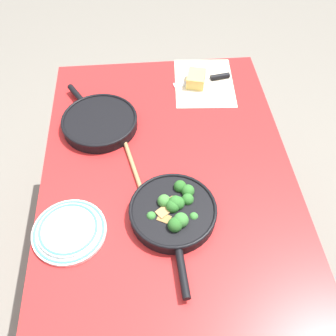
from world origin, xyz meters
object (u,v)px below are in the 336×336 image
at_px(grater_knife, 210,79).
at_px(dinner_plate_stack, 69,230).
at_px(wooden_spoon, 127,148).
at_px(cheese_block, 196,79).
at_px(skillet_broccoli, 173,211).
at_px(skillet_eggs, 99,122).

height_order(grater_knife, dinner_plate_stack, dinner_plate_stack).
distance_m(wooden_spoon, cheese_block, 0.47).
bearing_deg(wooden_spoon, grater_knife, -57.68).
height_order(skillet_broccoli, grater_knife, skillet_broccoli).
xyz_separation_m(skillet_broccoli, dinner_plate_stack, (-0.03, 0.33, -0.02)).
relative_size(skillet_eggs, dinner_plate_stack, 1.61).
height_order(skillet_broccoli, cheese_block, skillet_broccoli).
height_order(grater_knife, cheese_block, cheese_block).
bearing_deg(skillet_eggs, cheese_block, -91.30).
xyz_separation_m(grater_knife, cheese_block, (-0.02, 0.06, 0.02)).
bearing_deg(dinner_plate_stack, cheese_block, -35.34).
bearing_deg(wooden_spoon, skillet_eggs, 24.85).
bearing_deg(dinner_plate_stack, skillet_eggs, -10.09).
bearing_deg(wooden_spoon, cheese_block, -53.55).
relative_size(wooden_spoon, grater_knife, 1.58).
distance_m(wooden_spoon, grater_knife, 0.52).
bearing_deg(skillet_broccoli, dinner_plate_stack, -87.49).
distance_m(skillet_broccoli, cheese_block, 0.68).
height_order(wooden_spoon, grater_knife, grater_knife).
bearing_deg(dinner_plate_stack, grater_knife, -38.06).
xyz_separation_m(wooden_spoon, dinner_plate_stack, (-0.33, 0.18, 0.01)).
distance_m(grater_knife, cheese_block, 0.07).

